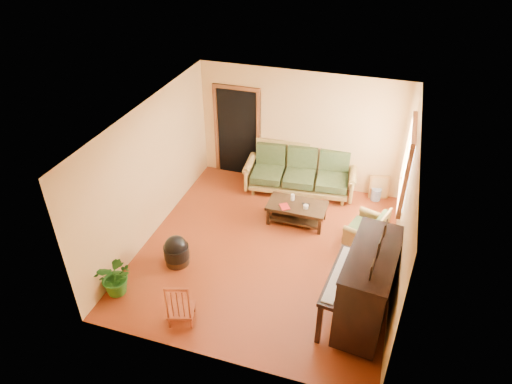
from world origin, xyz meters
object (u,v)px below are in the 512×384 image
(armchair, at_px, (366,227))
(piano, at_px, (367,288))
(red_chair, at_px, (180,300))
(ceramic_crock, at_px, (376,194))
(potted_plant, at_px, (116,276))
(sofa, at_px, (300,172))
(footstool, at_px, (177,253))
(coffee_table, at_px, (297,213))

(armchair, height_order, piano, piano)
(red_chair, xyz_separation_m, ceramic_crock, (2.55, 4.28, -0.28))
(red_chair, height_order, potted_plant, red_chair)
(potted_plant, bearing_deg, armchair, 34.19)
(sofa, bearing_deg, red_chair, -107.90)
(sofa, bearing_deg, piano, -67.08)
(potted_plant, bearing_deg, footstool, 57.43)
(coffee_table, xyz_separation_m, armchair, (1.37, -0.25, 0.17))
(footstool, bearing_deg, sofa, 62.29)
(armchair, relative_size, footstool, 1.71)
(coffee_table, xyz_separation_m, piano, (1.56, -2.16, 0.48))
(piano, xyz_separation_m, red_chair, (-2.67, -0.83, -0.27))
(piano, relative_size, red_chair, 1.87)
(armchair, relative_size, potted_plant, 1.08)
(red_chair, bearing_deg, sofa, 61.48)
(piano, height_order, potted_plant, piano)
(sofa, bearing_deg, armchair, -46.23)
(armchair, height_order, footstool, armchair)
(armchair, relative_size, piano, 0.49)
(red_chair, distance_m, ceramic_crock, 4.99)
(sofa, bearing_deg, footstool, -123.17)
(red_chair, bearing_deg, potted_plant, 154.47)
(ceramic_crock, bearing_deg, red_chair, -120.76)
(piano, height_order, footstool, piano)
(piano, bearing_deg, armchair, 101.65)
(piano, xyz_separation_m, footstool, (-3.31, 0.32, -0.47))
(coffee_table, height_order, potted_plant, potted_plant)
(armchair, xyz_separation_m, red_chair, (-2.48, -2.74, 0.03))
(sofa, distance_m, ceramic_crock, 1.70)
(red_chair, bearing_deg, ceramic_crock, 43.15)
(coffee_table, bearing_deg, potted_plant, -130.18)
(armchair, relative_size, red_chair, 0.92)
(sofa, distance_m, coffee_table, 1.16)
(coffee_table, height_order, red_chair, red_chair)
(ceramic_crock, bearing_deg, coffee_table, -138.21)
(ceramic_crock, distance_m, potted_plant, 5.57)
(footstool, distance_m, red_chair, 1.34)
(ceramic_crock, bearing_deg, sofa, -173.48)
(armchair, distance_m, potted_plant, 4.50)
(piano, bearing_deg, potted_plant, -164.95)
(coffee_table, relative_size, footstool, 2.58)
(piano, relative_size, potted_plant, 2.21)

